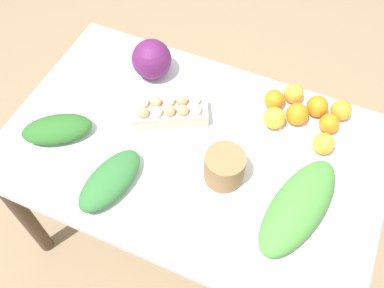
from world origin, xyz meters
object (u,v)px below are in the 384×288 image
at_px(paper_bag, 224,167).
at_px(greens_bunch_dandelion, 110,180).
at_px(greens_bunch_kale, 298,206).
at_px(orange_7, 274,99).
at_px(orange_4, 274,118).
at_px(egg_carton, 170,111).
at_px(greens_bunch_scallion, 57,129).
at_px(orange_0, 297,114).
at_px(orange_3, 341,110).
at_px(cabbage_purple, 152,59).
at_px(orange_2, 323,144).
at_px(orange_5, 317,106).
at_px(orange_1, 294,93).
at_px(orange_6, 329,123).

bearing_deg(paper_bag, greens_bunch_dandelion, 29.10).
relative_size(paper_bag, greens_bunch_kale, 0.34).
bearing_deg(orange_7, orange_4, 107.40).
height_order(egg_carton, greens_bunch_scallion, egg_carton).
height_order(orange_0, orange_3, orange_0).
bearing_deg(orange_0, cabbage_purple, -0.20).
bearing_deg(cabbage_purple, orange_0, 179.80).
relative_size(orange_2, orange_4, 0.95).
relative_size(greens_bunch_dandelion, orange_3, 3.55).
bearing_deg(orange_2, orange_7, -29.23).
bearing_deg(paper_bag, orange_5, -118.78).
bearing_deg(greens_bunch_scallion, egg_carton, -145.71).
bearing_deg(orange_1, paper_bag, 74.27).
bearing_deg(greens_bunch_dandelion, orange_1, -126.64).
bearing_deg(orange_7, orange_2, 150.77).
xyz_separation_m(cabbage_purple, orange_2, (-0.70, 0.09, -0.04)).
distance_m(paper_bag, greens_bunch_dandelion, 0.37).
relative_size(egg_carton, orange_0, 3.57).
bearing_deg(greens_bunch_dandelion, egg_carton, -99.98).
bearing_deg(greens_bunch_kale, orange_4, -60.27).
bearing_deg(orange_5, greens_bunch_dandelion, 46.54).
bearing_deg(greens_bunch_scallion, greens_bunch_dandelion, 159.13).
xyz_separation_m(paper_bag, orange_2, (-0.27, -0.23, -0.02)).
bearing_deg(orange_4, cabbage_purple, -5.82).
bearing_deg(orange_1, greens_bunch_dandelion, 53.36).
xyz_separation_m(greens_bunch_kale, orange_4, (0.17, -0.30, -0.01)).
height_order(cabbage_purple, egg_carton, cabbage_purple).
distance_m(egg_carton, orange_4, 0.37).
distance_m(orange_2, orange_6, 0.09).
height_order(greens_bunch_scallion, greens_bunch_dandelion, same).
height_order(cabbage_purple, greens_bunch_scallion, cabbage_purple).
bearing_deg(orange_6, orange_2, 91.35).
bearing_deg(orange_7, orange_0, 160.61).
bearing_deg(orange_3, greens_bunch_kale, 85.18).
relative_size(greens_bunch_kale, orange_7, 5.29).
distance_m(greens_bunch_kale, orange_0, 0.37).
bearing_deg(orange_6, greens_bunch_scallion, 25.15).
xyz_separation_m(orange_1, orange_5, (-0.10, 0.03, 0.00)).
bearing_deg(orange_5, orange_3, -167.41).
bearing_deg(greens_bunch_scallion, greens_bunch_kale, -176.97).
bearing_deg(greens_bunch_kale, orange_6, -91.90).
height_order(orange_0, orange_7, orange_0).
bearing_deg(orange_7, greens_bunch_kale, 117.26).
bearing_deg(orange_4, orange_6, -162.45).
distance_m(orange_6, orange_7, 0.21).
bearing_deg(orange_5, orange_7, 11.36).
xyz_separation_m(orange_0, orange_7, (0.10, -0.03, -0.00)).
bearing_deg(egg_carton, greens_bunch_dandelion, 52.30).
relative_size(orange_3, orange_4, 0.94).
relative_size(paper_bag, orange_6, 1.86).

